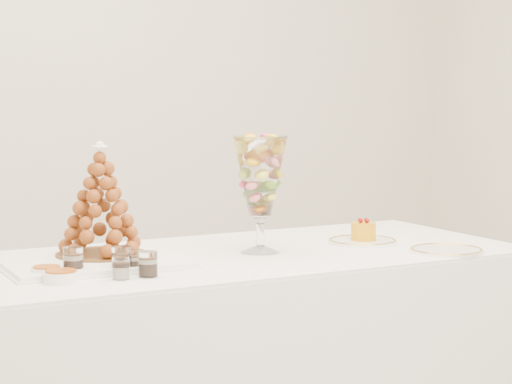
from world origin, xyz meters
TOP-DOWN VIEW (x-y plane):
  - buffet_table at (-0.09, 0.23)m, footprint 2.09×0.86m
  - lace_tray at (-0.45, 0.26)m, footprint 0.55×0.42m
  - macaron_vase at (0.10, 0.22)m, footprint 0.17×0.17m
  - cake_plate at (0.50, 0.21)m, footprint 0.24×0.24m
  - spare_plate at (0.63, -0.07)m, footprint 0.24×0.24m
  - verrine_a at (-0.55, 0.15)m, footprint 0.07×0.07m
  - verrine_b at (-0.42, 0.10)m, footprint 0.07×0.07m
  - verrine_c at (-0.39, 0.10)m, footprint 0.06×0.06m
  - verrine_d at (-0.46, 0.01)m, footprint 0.05×0.05m
  - verrine_e at (-0.38, 0.01)m, footprint 0.06×0.06m
  - ramekin_back at (-0.63, 0.15)m, footprint 0.09×0.09m
  - ramekin_front at (-0.62, 0.05)m, footprint 0.10×0.10m
  - croquembouche at (-0.40, 0.32)m, footprint 0.28×0.28m
  - mousse_cake at (0.50, 0.21)m, footprint 0.09×0.09m

SIDE VIEW (x-z plane):
  - buffet_table at x=-0.09m, z-range 0.00..0.79m
  - spare_plate at x=0.63m, z-range 0.79..0.80m
  - cake_plate at x=0.50m, z-range 0.79..0.80m
  - lace_tray at x=-0.45m, z-range 0.79..0.81m
  - ramekin_back at x=-0.63m, z-range 0.79..0.82m
  - ramekin_front at x=-0.62m, z-range 0.79..0.82m
  - verrine_c at x=-0.39m, z-range 0.79..0.85m
  - verrine_d at x=-0.46m, z-range 0.79..0.86m
  - verrine_e at x=-0.38m, z-range 0.79..0.86m
  - verrine_b at x=-0.42m, z-range 0.79..0.87m
  - verrine_a at x=-0.55m, z-range 0.79..0.87m
  - mousse_cake at x=0.50m, z-range 0.80..0.87m
  - croquembouche at x=-0.40m, z-range 0.80..1.15m
  - macaron_vase at x=0.10m, z-range 0.85..1.22m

